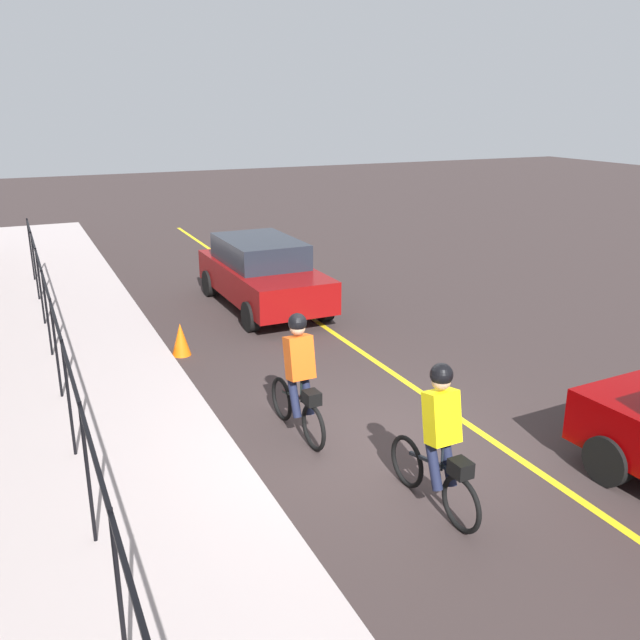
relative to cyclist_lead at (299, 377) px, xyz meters
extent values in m
plane|color=#362B2A|center=(-0.52, -0.81, -0.91)|extent=(80.00, 80.00, 0.00)
cube|color=yellow|center=(-0.52, -2.41, -0.91)|extent=(36.00, 0.12, 0.01)
cube|color=#B1A3A2|center=(-0.52, 2.59, -0.84)|extent=(40.00, 3.20, 0.15)
cylinder|color=black|center=(-3.57, 2.99, 0.04)|extent=(0.04, 0.04, 1.60)
cylinder|color=black|center=(-1.54, 2.99, 0.04)|extent=(0.04, 0.04, 1.60)
cylinder|color=black|center=(0.48, 2.99, 0.04)|extent=(0.04, 0.04, 1.60)
cylinder|color=black|center=(2.51, 2.99, 0.04)|extent=(0.04, 0.04, 1.60)
cylinder|color=black|center=(4.53, 2.99, 0.04)|extent=(0.04, 0.04, 1.60)
cylinder|color=black|center=(6.56, 2.99, 0.04)|extent=(0.04, 0.04, 1.60)
cylinder|color=black|center=(8.58, 2.99, 0.04)|extent=(0.04, 0.04, 1.60)
cylinder|color=black|center=(10.61, 2.99, 0.04)|extent=(0.04, 0.04, 1.60)
cube|color=black|center=(0.48, 2.99, 0.79)|extent=(20.25, 0.04, 0.04)
torus|color=black|center=(0.60, 0.03, -0.58)|extent=(0.66, 0.09, 0.66)
torus|color=black|center=(-0.44, -0.02, -0.58)|extent=(0.66, 0.09, 0.66)
cube|color=black|center=(0.08, 0.00, -0.33)|extent=(0.93, 0.09, 0.24)
cylinder|color=black|center=(-0.07, 0.00, -0.18)|extent=(0.03, 0.03, 0.35)
cube|color=#D44F13|center=(-0.02, 0.00, 0.29)|extent=(0.36, 0.38, 0.63)
sphere|color=tan|center=(0.03, 0.00, 0.71)|extent=(0.22, 0.22, 0.22)
sphere|color=black|center=(0.03, 0.00, 0.78)|extent=(0.26, 0.26, 0.26)
cylinder|color=#191E38|center=(-0.04, 0.10, -0.23)|extent=(0.34, 0.14, 0.65)
cylinder|color=#191E38|center=(-0.03, -0.10, -0.23)|extent=(0.34, 0.14, 0.65)
cube|color=black|center=(-0.39, -0.02, -0.16)|extent=(0.25, 0.21, 0.18)
torus|color=black|center=(-1.77, -0.69, -0.58)|extent=(0.66, 0.09, 0.66)
torus|color=black|center=(-2.82, -0.74, -0.58)|extent=(0.66, 0.09, 0.66)
cube|color=black|center=(-2.29, -0.72, -0.33)|extent=(0.93, 0.09, 0.24)
cylinder|color=black|center=(-2.44, -0.72, -0.18)|extent=(0.03, 0.03, 0.35)
cube|color=yellow|center=(-2.39, -0.72, 0.29)|extent=(0.36, 0.38, 0.63)
sphere|color=tan|center=(-2.34, -0.72, 0.71)|extent=(0.22, 0.22, 0.22)
sphere|color=black|center=(-2.34, -0.72, 0.78)|extent=(0.26, 0.26, 0.26)
cylinder|color=#191E38|center=(-2.42, -0.62, -0.23)|extent=(0.34, 0.14, 0.65)
cylinder|color=#191E38|center=(-2.41, -0.82, -0.23)|extent=(0.34, 0.14, 0.65)
cube|color=black|center=(-2.77, -0.74, -0.16)|extent=(0.25, 0.21, 0.18)
cylinder|color=black|center=(-2.77, -2.99, -0.59)|extent=(0.65, 0.26, 0.64)
cube|color=maroon|center=(6.22, -1.74, -0.24)|extent=(4.42, 1.84, 0.70)
cube|color=#1E232D|center=(6.42, -1.74, 0.39)|extent=(2.48, 1.61, 0.56)
cylinder|color=black|center=(4.74, -2.60, -0.59)|extent=(0.64, 0.23, 0.64)
cylinder|color=black|center=(4.72, -0.91, -0.59)|extent=(0.64, 0.23, 0.64)
cylinder|color=black|center=(7.73, -2.58, -0.59)|extent=(0.64, 0.23, 0.64)
cylinder|color=black|center=(7.71, -0.88, -0.59)|extent=(0.64, 0.23, 0.64)
cone|color=orange|center=(3.93, 0.75, -0.60)|extent=(0.36, 0.36, 0.63)
camera|label=1|loc=(-8.07, 3.38, 3.64)|focal=38.13mm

